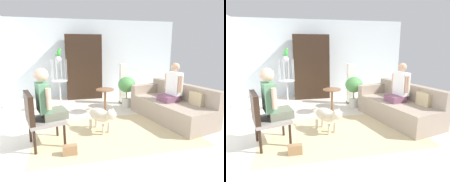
% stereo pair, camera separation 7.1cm
% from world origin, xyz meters
% --- Properties ---
extents(ground_plane, '(7.82, 7.82, 0.00)m').
position_xyz_m(ground_plane, '(0.00, 0.00, 0.00)').
color(ground_plane, beige).
extents(back_wall, '(6.07, 0.12, 2.59)m').
position_xyz_m(back_wall, '(0.00, 3.32, 1.29)').
color(back_wall, silver).
rests_on(back_wall, ground).
extents(area_rug, '(3.10, 1.87, 0.01)m').
position_xyz_m(area_rug, '(-0.02, -0.10, 0.00)').
color(area_rug, '#C6B284').
rests_on(area_rug, ground).
extents(couch, '(1.36, 2.18, 0.82)m').
position_xyz_m(couch, '(1.46, 0.38, 0.30)').
color(couch, gray).
rests_on(couch, ground).
extents(armchair, '(0.72, 0.73, 0.96)m').
position_xyz_m(armchair, '(-1.43, -0.31, 0.56)').
color(armchair, black).
rests_on(armchair, ground).
extents(person_on_couch, '(0.51, 0.51, 0.88)m').
position_xyz_m(person_on_couch, '(1.44, 0.34, 0.80)').
color(person_on_couch, '#774761').
extents(person_on_armchair, '(0.55, 0.56, 0.87)m').
position_xyz_m(person_on_armchair, '(-1.28, -0.26, 0.82)').
color(person_on_armchair, '#606452').
extents(round_end_table, '(0.45, 0.45, 0.64)m').
position_xyz_m(round_end_table, '(0.01, 1.13, 0.37)').
color(round_end_table, brown).
rests_on(round_end_table, ground).
extents(dog, '(0.53, 0.76, 0.56)m').
position_xyz_m(dog, '(-0.30, 0.01, 0.35)').
color(dog, beige).
rests_on(dog, ground).
extents(bird_cage_stand, '(0.41, 0.41, 1.45)m').
position_xyz_m(bird_cage_stand, '(-1.10, 1.61, 0.75)').
color(bird_cage_stand, silver).
rests_on(bird_cage_stand, ground).
extents(parrot, '(0.17, 0.10, 0.19)m').
position_xyz_m(parrot, '(-1.08, 1.61, 1.55)').
color(parrot, green).
rests_on(parrot, bird_cage_stand).
extents(potted_plant, '(0.48, 0.48, 0.87)m').
position_xyz_m(potted_plant, '(0.71, 1.49, 0.58)').
color(potted_plant, beige).
rests_on(potted_plant, ground).
extents(column_lamp, '(0.20, 0.20, 1.20)m').
position_xyz_m(column_lamp, '(0.72, 1.89, 0.60)').
color(column_lamp, '#4C4742').
rests_on(column_lamp, ground).
extents(armoire_cabinet, '(1.14, 0.56, 2.07)m').
position_xyz_m(armoire_cabinet, '(-0.34, 2.91, 1.03)').
color(armoire_cabinet, black).
rests_on(armoire_cabinet, ground).
extents(handbag, '(0.23, 0.11, 0.16)m').
position_xyz_m(handbag, '(-0.94, -0.72, 0.08)').
color(handbag, '#99724C').
rests_on(handbag, ground).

